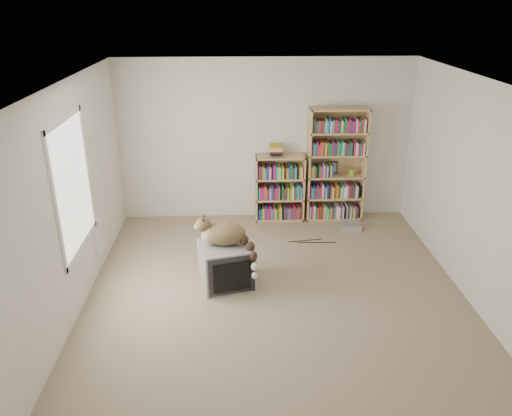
{
  "coord_description": "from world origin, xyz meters",
  "views": [
    {
      "loc": [
        -0.45,
        -4.98,
        3.3
      ],
      "look_at": [
        -0.2,
        1.0,
        0.76
      ],
      "focal_mm": 35.0,
      "sensor_mm": 36.0,
      "label": 1
    }
  ],
  "objects_px": {
    "crt_tv": "(226,265)",
    "dvd_player": "(351,226)",
    "bookcase_tall": "(336,167)",
    "bookcase_short": "(280,190)",
    "cat": "(228,238)"
  },
  "relations": [
    {
      "from": "cat",
      "to": "bookcase_tall",
      "type": "relative_size",
      "value": 0.43
    },
    {
      "from": "crt_tv",
      "to": "bookcase_tall",
      "type": "relative_size",
      "value": 0.41
    },
    {
      "from": "bookcase_short",
      "to": "dvd_player",
      "type": "distance_m",
      "value": 1.24
    },
    {
      "from": "crt_tv",
      "to": "bookcase_short",
      "type": "relative_size",
      "value": 0.7
    },
    {
      "from": "bookcase_tall",
      "to": "bookcase_short",
      "type": "distance_m",
      "value": 0.94
    },
    {
      "from": "bookcase_tall",
      "to": "bookcase_short",
      "type": "xyz_separation_m",
      "value": [
        -0.87,
        -0.0,
        -0.36
      ]
    },
    {
      "from": "crt_tv",
      "to": "dvd_player",
      "type": "bearing_deg",
      "value": 24.78
    },
    {
      "from": "dvd_player",
      "to": "crt_tv",
      "type": "bearing_deg",
      "value": -132.31
    },
    {
      "from": "cat",
      "to": "bookcase_short",
      "type": "bearing_deg",
      "value": 69.45
    },
    {
      "from": "crt_tv",
      "to": "dvd_player",
      "type": "height_order",
      "value": "crt_tv"
    },
    {
      "from": "dvd_player",
      "to": "cat",
      "type": "bearing_deg",
      "value": -131.55
    },
    {
      "from": "crt_tv",
      "to": "bookcase_short",
      "type": "xyz_separation_m",
      "value": [
        0.82,
        1.97,
        0.22
      ]
    },
    {
      "from": "crt_tv",
      "to": "cat",
      "type": "distance_m",
      "value": 0.38
    },
    {
      "from": "cat",
      "to": "bookcase_tall",
      "type": "distance_m",
      "value": 2.59
    },
    {
      "from": "bookcase_tall",
      "to": "dvd_player",
      "type": "relative_size",
      "value": 5.37
    }
  ]
}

